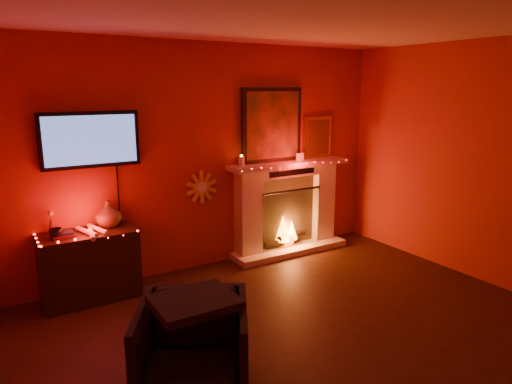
# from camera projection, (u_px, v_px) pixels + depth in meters

# --- Properties ---
(room) EXTENTS (5.00, 5.00, 5.00)m
(room) POSITION_uv_depth(u_px,v_px,m) (348.00, 201.00, 3.38)
(room) COLOR black
(room) RESTS_ON ground
(floor) EXTENTS (5.00, 5.00, 0.00)m
(floor) POSITION_uv_depth(u_px,v_px,m) (340.00, 363.00, 3.68)
(floor) COLOR black
(floor) RESTS_ON ground
(fireplace) EXTENTS (1.72, 0.40, 2.18)m
(fireplace) POSITION_uv_depth(u_px,v_px,m) (286.00, 199.00, 6.09)
(fireplace) COLOR beige
(fireplace) RESTS_ON floor
(tv) EXTENTS (1.00, 0.07, 1.24)m
(tv) POSITION_uv_depth(u_px,v_px,m) (91.00, 140.00, 4.70)
(tv) COLOR black
(tv) RESTS_ON room
(sunburst_clock) EXTENTS (0.40, 0.03, 0.40)m
(sunburst_clock) POSITION_uv_depth(u_px,v_px,m) (202.00, 187.00, 5.50)
(sunburst_clock) COLOR gold
(sunburst_clock) RESTS_ON room
(console_table) EXTENTS (0.96, 0.58, 1.01)m
(console_table) POSITION_uv_depth(u_px,v_px,m) (90.00, 262.00, 4.75)
(console_table) COLOR black
(console_table) RESTS_ON floor
(armchair) EXTENTS (1.05, 1.06, 0.71)m
(armchair) POSITION_uv_depth(u_px,v_px,m) (193.00, 350.00, 3.23)
(armchair) COLOR black
(armchair) RESTS_ON floor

